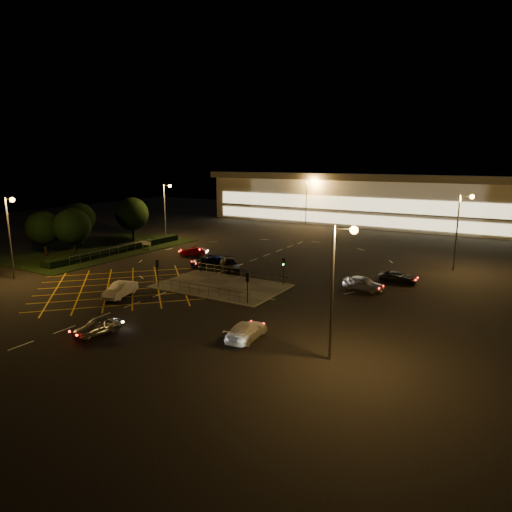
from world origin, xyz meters
The scene contains 27 objects.
ground centered at (0.00, 0.00, 0.00)m, with size 180.00×180.00×0.00m, color black.
pedestrian_island centered at (2.00, -2.00, 0.06)m, with size 14.00×9.00×0.12m, color #4C4944.
grass_verge centered at (-28.00, 6.00, 0.04)m, with size 18.00×30.00×0.08m, color black.
hedge centered at (-23.00, 6.00, 0.50)m, with size 2.00×26.00×1.00m, color black.
supermarket centered at (0.00, 61.95, 5.31)m, with size 72.00×26.50×10.50m.
streetlight_sw centered at (-21.56, -12.00, 6.56)m, with size 1.78×0.56×10.03m.
streetlight_se centered at (20.44, -14.00, 6.56)m, with size 1.78×0.56×10.03m.
streetlight_nw centered at (-23.56, 18.00, 6.56)m, with size 1.78×0.56×10.03m.
streetlight_ne centered at (24.44, 20.00, 6.56)m, with size 1.78×0.56×10.03m.
streetlight_far_left centered at (-9.56, 48.00, 6.56)m, with size 1.78×0.56×10.03m.
signal_sw centered at (-4.00, -5.99, 2.37)m, with size 0.28×0.30×3.15m.
signal_se centered at (8.00, -5.99, 2.37)m, with size 0.28×0.30×3.15m.
signal_nw centered at (-4.00, 1.99, 2.37)m, with size 0.28×0.30×3.15m.
signal_ne centered at (8.00, 1.99, 2.37)m, with size 0.28×0.30×3.15m.
tree_a centered at (-30.00, -2.00, 4.33)m, with size 5.04×5.04×6.86m.
tree_b centered at (-32.00, 6.00, 4.64)m, with size 5.40×5.40×7.35m.
tree_c centered at (-28.00, 14.00, 4.95)m, with size 5.76×5.76×7.84m.
tree_d centered at (-34.00, 20.00, 4.02)m, with size 4.68×4.68×6.37m.
tree_e centered at (-26.00, 0.00, 4.64)m, with size 5.40×5.40×7.35m.
car_near_silver centered at (1.29, -19.27, 0.68)m, with size 1.60×3.97×1.35m, color #A8ABB0.
car_queue_white centered at (-5.10, -10.66, 0.77)m, with size 1.63×4.68×1.54m, color white.
car_left_blue centered at (-5.70, 5.76, 0.68)m, with size 2.26×4.90×1.36m, color #0E1555.
car_far_dkgrey centered at (-1.46, 5.00, 0.77)m, with size 2.15×5.28×1.53m, color black.
car_right_silver centered at (16.53, 4.92, 0.78)m, with size 1.84×4.58×1.56m, color #B4B6BC.
car_circ_red centered at (-11.48, 10.07, 0.64)m, with size 1.36×3.90×1.29m, color maroon.
car_east_grey centered at (19.15, 10.28, 0.62)m, with size 2.06×4.48×1.24m, color black.
car_approach_white centered at (12.65, -13.77, 0.72)m, with size 2.01×4.94×1.43m, color silver.
Camera 1 is at (31.14, -43.67, 14.51)m, focal length 32.00 mm.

